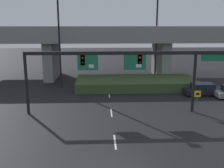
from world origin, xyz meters
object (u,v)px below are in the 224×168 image
speed_limit_sign (197,99)px  highway_light_pole_near (156,36)px  signal_gantry (125,62)px  parked_sedan_near_right (203,89)px  highway_light_pole_far (59,23)px

speed_limit_sign → highway_light_pole_near: (-1.15, 13.83, 5.14)m
signal_gantry → parked_sedan_near_right: signal_gantry is taller
highway_light_pole_far → highway_light_pole_near: bearing=10.0°
parked_sedan_near_right → speed_limit_sign: bearing=-116.9°
highway_light_pole_far → parked_sedan_near_right: highway_light_pole_far is taller
highway_light_pole_near → parked_sedan_near_right: bearing=-56.6°
speed_limit_sign → highway_light_pole_far: (-14.32, 11.51, 6.86)m
speed_limit_sign → highway_light_pole_far: highway_light_pole_far is taller
highway_light_pole_near → parked_sedan_near_right: size_ratio=2.63×
parked_sedan_near_right → highway_light_pole_near: bearing=122.3°
speed_limit_sign → highway_light_pole_near: 14.80m
signal_gantry → highway_light_pole_far: (-7.62, 10.55, 3.52)m
signal_gantry → speed_limit_sign: size_ratio=8.17×
speed_limit_sign → highway_light_pole_far: bearing=141.2°
speed_limit_sign → highway_light_pole_far: size_ratio=0.15×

